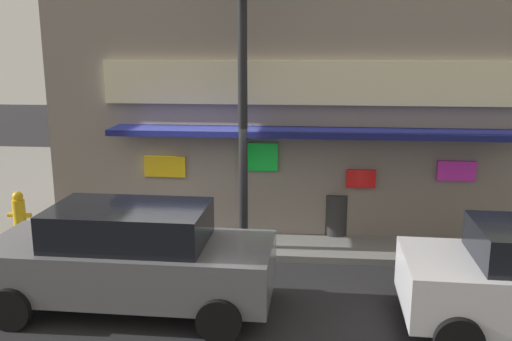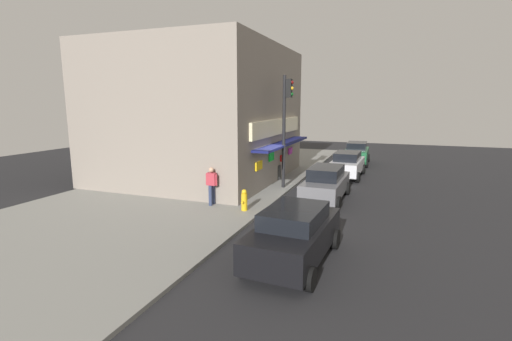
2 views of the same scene
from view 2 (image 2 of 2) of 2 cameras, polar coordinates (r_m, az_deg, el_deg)
The scene contains 12 objects.
ground_plane at distance 19.13m, azimuth 4.69°, elevation -3.70°, with size 54.64×54.64×0.00m, color #232326.
sidewalk at distance 21.17m, azimuth -9.40°, elevation -2.25°, with size 36.43×10.72×0.13m, color gray.
corner_building at distance 23.05m, azimuth -8.42°, elevation 8.77°, with size 11.21×10.55×7.82m.
traffic_light at distance 19.60m, azimuth 4.65°, elevation 8.20°, with size 0.32×0.58×5.96m.
fire_hydrant at distance 15.71m, azimuth -1.84°, elevation -4.64°, with size 0.50×0.26×0.93m.
trash_can at distance 22.05m, azimuth 3.25°, elevation -0.28°, with size 0.51×0.51×0.88m, color #2D2D2D.
pedestrian at distance 16.58m, azimuth -6.90°, elevation -2.14°, with size 0.46×0.56×1.72m.
potted_plant_by_doorway at distance 20.30m, azimuth -2.19°, elevation -0.70°, with size 0.77×0.77×1.07m.
parked_car_black at distance 11.02m, azimuth 5.95°, elevation -9.77°, with size 4.37×2.25×1.67m.
parked_car_grey at distance 18.03m, azimuth 10.77°, elevation -1.96°, with size 4.40×1.96×1.66m.
parked_car_green at distance 29.31m, azimuth 15.34°, elevation 2.64°, with size 4.11×1.96×1.71m.
parked_car_white at distance 23.99m, azimuth 13.96°, elevation 0.95°, with size 4.18×2.03×1.61m.
Camera 2 is at (-17.85, -5.05, 4.66)m, focal length 25.76 mm.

